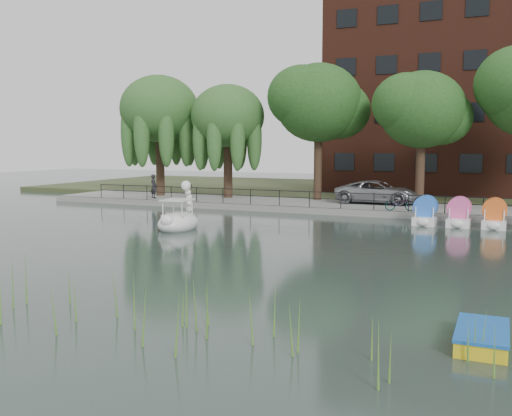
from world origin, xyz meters
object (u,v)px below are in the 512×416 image
Objects in this scene: swan_boat at (179,219)px; bicycle at (400,202)px; minivan at (377,190)px; pedestrian at (154,185)px; yellow_rowboat at (482,336)px.

bicycle is at bearing 39.54° from swan_boat.
minivan is 3.60× the size of bicycle.
pedestrian reaches higher than bicycle.
minivan is 3.13× the size of pedestrian.
minivan is 25.66m from yellow_rowboat.
swan_boat is at bearing 140.93° from yellow_rowboat.
pedestrian is at bearing 124.36° from swan_boat.
bicycle is 0.58× the size of swan_boat.
pedestrian is 12.93m from swan_boat.
pedestrian is at bearing 136.12° from yellow_rowboat.
swan_boat is 1.44× the size of yellow_rowboat.
bicycle is 0.87× the size of pedestrian.
swan_boat is at bearing 150.14° from minivan.
bicycle is (2.08, -3.53, -0.36)m from minivan.
swan_boat is at bearing 122.06° from bicycle.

